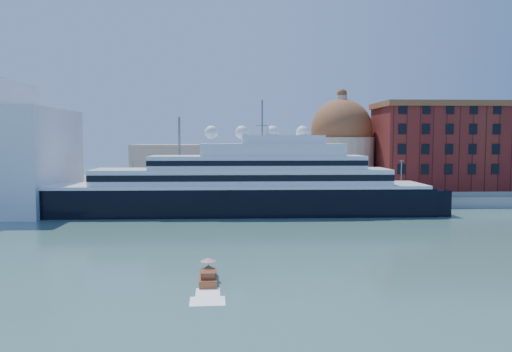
{
  "coord_description": "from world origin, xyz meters",
  "views": [
    {
      "loc": [
        -7.41,
        -79.71,
        15.57
      ],
      "look_at": [
        -3.38,
        18.0,
        8.26
      ],
      "focal_mm": 35.0,
      "sensor_mm": 36.0,
      "label": 1
    }
  ],
  "objects": [
    {
      "name": "superyacht",
      "position": [
        -10.67,
        23.0,
        4.74
      ],
      "size": [
        91.83,
        12.73,
        27.45
      ],
      "color": "black",
      "rests_on": "ground"
    },
    {
      "name": "land",
      "position": [
        0.0,
        75.0,
        1.0
      ],
      "size": [
        260.0,
        72.0,
        2.0
      ],
      "primitive_type": "cube",
      "color": "slate",
      "rests_on": "ground"
    },
    {
      "name": "quay_fence",
      "position": [
        0.0,
        29.5,
        3.1
      ],
      "size": [
        180.0,
        0.1,
        1.2
      ],
      "primitive_type": "cube",
      "color": "slate",
      "rests_on": "quay"
    },
    {
      "name": "ground",
      "position": [
        0.0,
        0.0,
        0.0
      ],
      "size": [
        400.0,
        400.0,
        0.0
      ],
      "primitive_type": "plane",
      "color": "#3D6A66",
      "rests_on": "ground"
    },
    {
      "name": "warehouse",
      "position": [
        52.0,
        52.0,
        13.79
      ],
      "size": [
        43.0,
        19.0,
        23.25
      ],
      "color": "maroon",
      "rests_on": "land"
    },
    {
      "name": "water_taxi",
      "position": [
        -10.41,
        -26.35,
        0.64
      ],
      "size": [
        2.12,
        5.72,
        2.68
      ],
      "rotation": [
        0.0,
        0.0,
        0.04
      ],
      "color": "maroon",
      "rests_on": "ground"
    },
    {
      "name": "lamp_posts",
      "position": [
        -12.67,
        32.27,
        9.84
      ],
      "size": [
        120.8,
        2.4,
        18.0
      ],
      "color": "slate",
      "rests_on": "quay"
    },
    {
      "name": "church",
      "position": [
        6.39,
        57.72,
        10.91
      ],
      "size": [
        66.0,
        18.0,
        25.5
      ],
      "color": "beige",
      "rests_on": "land"
    },
    {
      "name": "quay",
      "position": [
        0.0,
        34.0,
        1.25
      ],
      "size": [
        180.0,
        10.0,
        2.5
      ],
      "primitive_type": "cube",
      "color": "gray",
      "rests_on": "ground"
    }
  ]
}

